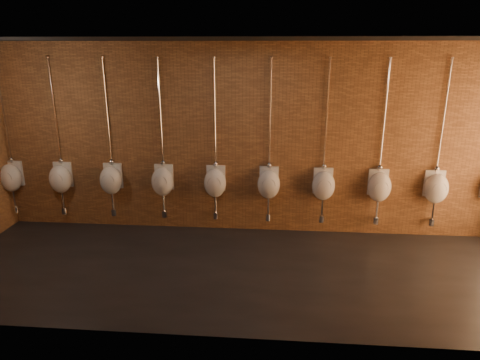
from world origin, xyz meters
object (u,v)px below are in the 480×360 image
Objects in this scene: urinal_2 at (111,179)px; urinal_3 at (163,181)px; urinal_5 at (269,183)px; urinal_4 at (215,182)px; urinal_7 at (379,186)px; urinal_0 at (11,177)px; urinal_6 at (323,185)px; urinal_1 at (60,178)px; urinal_8 at (436,187)px.

urinal_2 is 0.91m from urinal_3.
urinal_5 is at bearing 0.00° from urinal_2.
urinal_3 and urinal_4 have the same top height.
urinal_2 is at bearing 180.00° from urinal_5.
urinal_3 is 1.00× the size of urinal_7.
urinal_6 is at bearing 0.00° from urinal_0.
urinal_4 is 2.74m from urinal_7.
urinal_2 and urinal_4 have the same top height.
urinal_0 and urinal_5 have the same top height.
urinal_1 and urinal_5 have the same top height.
urinal_1 is (0.91, 0.00, 0.00)m from urinal_0.
urinal_1 is at bearing 180.00° from urinal_5.
urinal_4 is 0.91m from urinal_5.
urinal_7 is at bearing 0.00° from urinal_3.
urinal_6 is at bearing 0.00° from urinal_2.
urinal_2 is 1.00× the size of urinal_5.
urinal_7 is at bearing 0.00° from urinal_6.
urinal_0 is 1.00× the size of urinal_5.
urinal_1 is 3.65m from urinal_5.
urinal_3 is 2.74m from urinal_6.
urinal_5 is 1.00× the size of urinal_7.
urinal_8 is at bearing 0.00° from urinal_5.
urinal_4 and urinal_5 have the same top height.
urinal_0 is 6.39m from urinal_7.
urinal_5 and urinal_8 have the same top height.
urinal_1 is 1.00× the size of urinal_4.
urinal_0 and urinal_8 have the same top height.
urinal_1 and urinal_4 have the same top height.
urinal_1 is 5.48m from urinal_7.
urinal_2 is at bearing 180.00° from urinal_7.
urinal_4 is at bearing 0.00° from urinal_1.
urinal_0 and urinal_7 have the same top height.
urinal_5 is 1.83m from urinal_7.
urinal_3 is 1.00× the size of urinal_8.
urinal_2 is 1.00× the size of urinal_7.
urinal_3 is at bearing 180.00° from urinal_7.
urinal_2 and urinal_8 have the same top height.
urinal_2 is 1.00× the size of urinal_3.
urinal_4 is 1.83m from urinal_6.
urinal_1 and urinal_6 have the same top height.
urinal_3 is (2.74, 0.00, 0.00)m from urinal_0.
urinal_1 and urinal_7 have the same top height.
urinal_0 is at bearing 180.00° from urinal_7.
urinal_0 and urinal_6 have the same top height.
urinal_5 and urinal_7 have the same top height.
urinal_4 is at bearing 180.00° from urinal_8.
urinal_7 is (2.74, 0.00, 0.00)m from urinal_4.
urinal_3 is 3.65m from urinal_7.
urinal_6 is (4.57, 0.00, 0.00)m from urinal_1.
urinal_0 is 7.31m from urinal_8.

